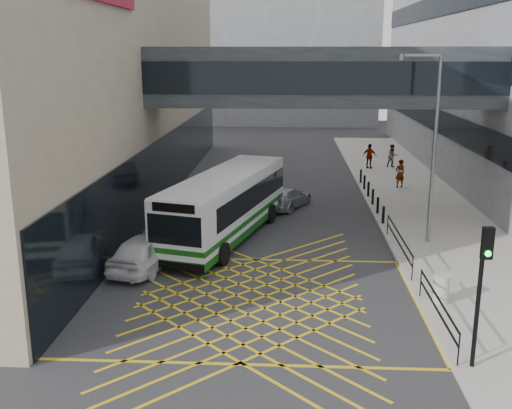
% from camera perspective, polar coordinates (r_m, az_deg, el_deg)
% --- Properties ---
extents(ground, '(120.00, 120.00, 0.00)m').
position_cam_1_polar(ground, '(21.87, -0.57, -9.22)').
color(ground, '#333335').
extents(building_far, '(28.00, 16.00, 18.00)m').
position_cam_1_polar(building_far, '(80.08, 0.75, 14.48)').
color(building_far, gray).
rests_on(building_far, ground).
extents(skybridge, '(20.00, 4.10, 3.00)m').
position_cam_1_polar(skybridge, '(32.08, 6.27, 12.02)').
color(skybridge, '#2D3237').
rests_on(skybridge, ground).
extents(pavement, '(6.00, 54.00, 0.16)m').
position_cam_1_polar(pavement, '(36.88, 15.05, 0.23)').
color(pavement, '#AAA59C').
rests_on(pavement, ground).
extents(box_junction, '(12.00, 9.00, 0.01)m').
position_cam_1_polar(box_junction, '(21.87, -0.57, -9.21)').
color(box_junction, gold).
rests_on(box_junction, ground).
extents(bus, '(5.44, 11.46, 3.14)m').
position_cam_1_polar(bus, '(28.72, -2.82, 0.07)').
color(bus, silver).
rests_on(bus, ground).
extents(car_white, '(3.00, 5.15, 1.54)m').
position_cam_1_polar(car_white, '(25.21, -10.40, -4.35)').
color(car_white, silver).
rests_on(car_white, ground).
extents(car_dark, '(3.56, 5.16, 1.50)m').
position_cam_1_polar(car_dark, '(40.73, -1.22, 3.00)').
color(car_dark, black).
rests_on(car_dark, ground).
extents(car_silver, '(3.26, 4.45, 1.28)m').
position_cam_1_polar(car_silver, '(34.54, 2.94, 0.73)').
color(car_silver, gray).
rests_on(car_silver, ground).
extents(traffic_light, '(0.30, 0.48, 4.14)m').
position_cam_1_polar(traffic_light, '(17.29, 20.75, -6.52)').
color(traffic_light, black).
rests_on(traffic_light, pavement).
extents(street_lamp, '(1.94, 0.45, 8.50)m').
position_cam_1_polar(street_lamp, '(28.10, 16.29, 6.11)').
color(street_lamp, slate).
rests_on(street_lamp, pavement).
extents(litter_bin, '(0.58, 0.58, 1.00)m').
position_cam_1_polar(litter_bin, '(22.20, 17.21, -7.68)').
color(litter_bin, '#ADA89E').
rests_on(litter_bin, pavement).
extents(kerb_railings, '(0.05, 12.54, 1.00)m').
position_cam_1_polar(kerb_railings, '(23.67, 14.81, -5.57)').
color(kerb_railings, black).
rests_on(kerb_railings, pavement).
extents(bollards, '(0.14, 10.14, 0.90)m').
position_cam_1_polar(bollards, '(36.28, 10.86, 1.11)').
color(bollards, black).
rests_on(bollards, pavement).
extents(pedestrian_a, '(0.87, 0.75, 1.83)m').
position_cam_1_polar(pedestrian_a, '(40.06, 13.54, 2.88)').
color(pedestrian_a, gray).
rests_on(pedestrian_a, pavement).
extents(pedestrian_b, '(0.94, 0.67, 1.75)m').
position_cam_1_polar(pedestrian_b, '(47.03, 12.86, 4.52)').
color(pedestrian_b, gray).
rests_on(pedestrian_b, pavement).
extents(pedestrian_c, '(1.22, 0.98, 1.86)m').
position_cam_1_polar(pedestrian_c, '(46.26, 10.77, 4.54)').
color(pedestrian_c, gray).
rests_on(pedestrian_c, pavement).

